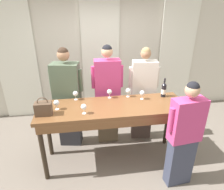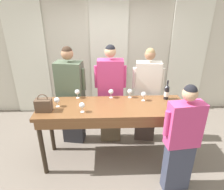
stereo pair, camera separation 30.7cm
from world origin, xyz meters
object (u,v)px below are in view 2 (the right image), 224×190
Objects in this scene: wine_glass_front_right at (77,92)px; host_pouring at (182,141)px; handbag at (44,105)px; wine_glass_center_right at (57,100)px; guest_cream_sweater at (147,96)px; guest_pink_top at (110,96)px; wine_bottle at (167,92)px; wine_glass_center_left at (111,92)px; tasting_bar at (112,113)px; wine_glass_center_mid at (130,92)px; guest_olive_jacket at (71,97)px; wine_glass_front_mid at (82,105)px; wine_glass_front_left at (144,95)px.

host_pouring reaches higher than wine_glass_front_right.
wine_glass_front_right is 1.75m from host_pouring.
handbag is 0.21m from wine_glass_center_right.
guest_cream_sweater reaches higher than host_pouring.
guest_pink_top is at bearing 33.89° from wine_glass_center_right.
wine_glass_center_left is at bearing 174.67° from wine_bottle.
host_pouring is (0.90, -1.19, -0.12)m from guest_pink_top.
tasting_bar is 0.86m from wine_glass_center_right.
wine_glass_center_mid is 1.08m from guest_olive_jacket.
wine_glass_center_left is at bearing 47.25° from wine_glass_front_mid.
wine_glass_center_left is 1.32m from host_pouring.
tasting_bar is at bearing -89.21° from guest_pink_top.
tasting_bar is 15.16× the size of wine_glass_center_mid.
wine_glass_center_right is 1.86m from host_pouring.
handbag is 1.22m from guest_pink_top.
wine_glass_center_left is 0.08× the size of guest_pink_top.
wine_glass_front_left is 1.08m from wine_glass_front_right.
wine_glass_center_left and wine_glass_center_mid have the same top height.
guest_pink_top reaches higher than guest_cream_sweater.
wine_glass_front_right reaches higher than tasting_bar.
guest_cream_sweater is 1.11× the size of host_pouring.
wine_glass_front_left is 1.00× the size of wine_glass_center_right.
wine_glass_center_mid and wine_glass_center_right have the same top height.
wine_glass_front_mid is 0.82m from guest_olive_jacket.
wine_glass_front_right is (-0.12, 0.48, 0.00)m from wine_glass_front_mid.
wine_bottle is 1.74m from wine_glass_center_right.
wine_glass_center_right is at bearing 159.64° from host_pouring.
wine_glass_center_left is at bearing -1.11° from wine_glass_front_right.
tasting_bar is 1.26× the size of guest_cream_sweater.
guest_olive_jacket is 0.99× the size of guest_pink_top.
tasting_bar is at bearing 5.53° from handbag.
wine_glass_center_right is (0.16, 0.13, 0.01)m from handbag.
tasting_bar is 0.49m from wine_glass_center_mid.
wine_glass_center_mid is at bearing 31.80° from wine_glass_front_mid.
wine_glass_front_right is at bearing 147.29° from host_pouring.
host_pouring reaches higher than wine_bottle.
guest_olive_jacket is at bearing 67.77° from handbag.
wine_glass_center_left is 0.08× the size of guest_olive_jacket.
wine_glass_center_mid is (0.31, -0.01, 0.00)m from wine_glass_center_left.
wine_glass_center_left is 0.31m from wine_glass_center_mid.
wine_glass_center_left is 0.08× the size of guest_cream_sweater.
wine_glass_front_mid is at bearing -148.20° from wine_glass_center_mid.
wine_glass_front_left is (-0.38, -0.05, -0.02)m from wine_bottle.
guest_olive_jacket reaches higher than wine_glass_center_right.
wine_glass_front_right is at bearing 172.47° from wine_glass_front_left.
host_pouring is (0.38, -0.79, -0.32)m from wine_glass_front_left.
wine_bottle is 2.15× the size of wine_glass_front_mid.
wine_glass_center_mid is 1.13m from host_pouring.
wine_glass_front_mid is 1.44m from host_pouring.
guest_pink_top is at bearing 25.28° from wine_glass_front_right.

